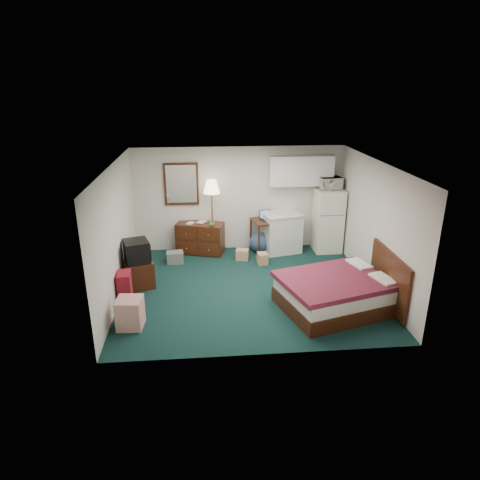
{
  "coord_description": "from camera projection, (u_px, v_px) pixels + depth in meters",
  "views": [
    {
      "loc": [
        -0.87,
        -7.7,
        3.92
      ],
      "look_at": [
        -0.16,
        0.08,
        1.01
      ],
      "focal_mm": 32.0,
      "sensor_mm": 36.0,
      "label": 1
    }
  ],
  "objects": [
    {
      "name": "floor",
      "position": [
        248.0,
        288.0,
        8.63
      ],
      "size": [
        5.0,
        4.5,
        0.01
      ],
      "primitive_type": "cube",
      "color": "black",
      "rests_on": "ground"
    },
    {
      "name": "mirror",
      "position": [
        181.0,
        184.0,
        10.01
      ],
      "size": [
        0.8,
        0.06,
        1.0
      ],
      "primitive_type": null,
      "color": "white",
      "rests_on": "walls"
    },
    {
      "name": "mug",
      "position": [
        212.0,
        223.0,
        9.91
      ],
      "size": [
        0.18,
        0.17,
        0.14
      ],
      "primitive_type": "imported",
      "rotation": [
        0.0,
        0.0,
        -0.59
      ],
      "color": "#4B8E46",
      "rests_on": "dresser"
    },
    {
      "name": "exercise_ball",
      "position": [
        260.0,
        242.0,
        10.35
      ],
      "size": [
        0.57,
        0.57,
        0.51
      ],
      "primitive_type": "sphere",
      "rotation": [
        0.0,
        0.0,
        0.14
      ],
      "color": "navy",
      "rests_on": "floor"
    },
    {
      "name": "suitcase",
      "position": [
        125.0,
        288.0,
        7.92
      ],
      "size": [
        0.26,
        0.4,
        0.62
      ],
      "primitive_type": null,
      "rotation": [
        0.0,
        0.0,
        0.06
      ],
      "color": "maroon",
      "rests_on": "floor"
    },
    {
      "name": "fridge",
      "position": [
        328.0,
        220.0,
        10.29
      ],
      "size": [
        0.64,
        0.64,
        1.53
      ],
      "primitive_type": null,
      "rotation": [
        0.0,
        0.0,
        0.01
      ],
      "color": "white",
      "rests_on": "floor"
    },
    {
      "name": "retail_box",
      "position": [
        130.0,
        313.0,
        7.18
      ],
      "size": [
        0.45,
        0.45,
        0.52
      ],
      "primitive_type": null,
      "rotation": [
        0.0,
        0.0,
        -0.09
      ],
      "color": "beige",
      "rests_on": "floor"
    },
    {
      "name": "floor_lamp",
      "position": [
        212.0,
        218.0,
        10.04
      ],
      "size": [
        0.5,
        0.5,
        1.8
      ],
      "primitive_type": null,
      "rotation": [
        0.0,
        0.0,
        -0.34
      ],
      "color": "#BA8A32",
      "rests_on": "floor"
    },
    {
      "name": "book_a",
      "position": [
        187.0,
        219.0,
        10.1
      ],
      "size": [
        0.15,
        0.07,
        0.21
      ],
      "primitive_type": "imported",
      "rotation": [
        0.0,
        0.0,
        -0.38
      ],
      "color": "#A67347",
      "rests_on": "dresser"
    },
    {
      "name": "headboard",
      "position": [
        389.0,
        279.0,
        7.75
      ],
      "size": [
        0.06,
        1.56,
        1.0
      ],
      "primitive_type": null,
      "color": "black",
      "rests_on": "walls"
    },
    {
      "name": "cardboard_box_a",
      "position": [
        242.0,
        254.0,
        9.97
      ],
      "size": [
        0.33,
        0.3,
        0.24
      ],
      "primitive_type": null,
      "rotation": [
        0.0,
        0.0,
        -0.21
      ],
      "color": "#A67347",
      "rests_on": "floor"
    },
    {
      "name": "desk",
      "position": [
        266.0,
        236.0,
        10.28
      ],
      "size": [
        0.77,
        0.77,
        0.82
      ],
      "primitive_type": null,
      "rotation": [
        0.0,
        0.0,
        0.21
      ],
      "color": "black",
      "rests_on": "floor"
    },
    {
      "name": "cardboard_box_b",
      "position": [
        262.0,
        259.0,
        9.71
      ],
      "size": [
        0.24,
        0.27,
        0.26
      ],
      "primitive_type": null,
      "rotation": [
        0.0,
        0.0,
        0.09
      ],
      "color": "#A67347",
      "rests_on": "floor"
    },
    {
      "name": "ceiling",
      "position": [
        249.0,
        164.0,
        7.75
      ],
      "size": [
        5.0,
        4.5,
        0.01
      ],
      "primitive_type": "cube",
      "color": "silver",
      "rests_on": "walls"
    },
    {
      "name": "crt_tv",
      "position": [
        137.0,
        251.0,
        8.43
      ],
      "size": [
        0.61,
        0.63,
        0.44
      ],
      "primitive_type": null,
      "rotation": [
        0.0,
        0.0,
        0.31
      ],
      "color": "black",
      "rests_on": "tv_stand"
    },
    {
      "name": "laptop",
      "position": [
        267.0,
        216.0,
        10.13
      ],
      "size": [
        0.38,
        0.35,
        0.21
      ],
      "primitive_type": null,
      "rotation": [
        0.0,
        0.0,
        0.39
      ],
      "color": "black",
      "rests_on": "desk"
    },
    {
      "name": "kitchen_counter",
      "position": [
        281.0,
        233.0,
        10.33
      ],
      "size": [
        0.98,
        0.82,
        0.93
      ],
      "primitive_type": null,
      "rotation": [
        0.0,
        0.0,
        0.23
      ],
      "color": "silver",
      "rests_on": "floor"
    },
    {
      "name": "tv_stand",
      "position": [
        138.0,
        273.0,
        8.62
      ],
      "size": [
        0.71,
        0.74,
        0.55
      ],
      "primitive_type": null,
      "rotation": [
        0.0,
        0.0,
        0.34
      ],
      "color": "black",
      "rests_on": "floor"
    },
    {
      "name": "book_b",
      "position": [
        198.0,
        217.0,
        10.19
      ],
      "size": [
        0.17,
        0.12,
        0.25
      ],
      "primitive_type": "imported",
      "rotation": [
        0.0,
        0.0,
        -0.59
      ],
      "color": "#A67347",
      "rests_on": "dresser"
    },
    {
      "name": "microwave",
      "position": [
        330.0,
        182.0,
        9.99
      ],
      "size": [
        0.56,
        0.37,
        0.35
      ],
      "primitive_type": "imported",
      "rotation": [
        0.0,
        0.0,
        0.16
      ],
      "color": "white",
      "rests_on": "fridge"
    },
    {
      "name": "bed",
      "position": [
        335.0,
        293.0,
        7.76
      ],
      "size": [
        2.19,
        1.92,
        0.6
      ],
      "primitive_type": null,
      "rotation": [
        0.0,
        0.0,
        0.29
      ],
      "color": "maroon",
      "rests_on": "floor"
    },
    {
      "name": "upper_cabinets",
      "position": [
        301.0,
        170.0,
        10.0
      ],
      "size": [
        1.5,
        0.35,
        0.7
      ],
      "primitive_type": null,
      "color": "silver",
      "rests_on": "walls"
    },
    {
      "name": "file_bin",
      "position": [
        175.0,
        257.0,
        9.77
      ],
      "size": [
        0.4,
        0.31,
        0.26
      ],
      "primitive_type": null,
      "rotation": [
        0.0,
        0.0,
        0.09
      ],
      "color": "slate",
      "rests_on": "floor"
    },
    {
      "name": "walls",
      "position": [
        249.0,
        229.0,
        8.19
      ],
      "size": [
        5.01,
        4.51,
        2.5
      ],
      "color": "silver",
      "rests_on": "floor"
    },
    {
      "name": "dresser",
      "position": [
        200.0,
        238.0,
        10.26
      ],
      "size": [
        1.19,
        0.78,
        0.75
      ],
      "primitive_type": null,
      "rotation": [
        0.0,
        0.0,
        -0.28
      ],
      "color": "black",
      "rests_on": "floor"
    }
  ]
}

